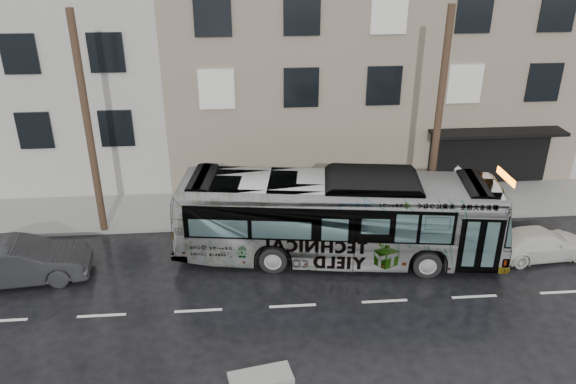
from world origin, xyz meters
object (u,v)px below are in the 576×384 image
bus (338,217)px  white_sedan (539,243)px  dark_sedan (20,262)px  utility_pole_rear (88,128)px  sign_post (454,191)px  utility_pole_front (438,119)px

bus → white_sedan: 7.98m
bus → dark_sedan: size_ratio=2.57×
bus → white_sedan: (7.87, -0.66, -1.14)m
utility_pole_rear → dark_sedan: 5.61m
white_sedan → bus: bearing=79.6°
sign_post → bus: size_ratio=0.19×
utility_pole_rear → sign_post: (15.10, 0.00, -3.30)m
utility_pole_rear → white_sedan: 18.17m
white_sedan → dark_sedan: 19.58m
dark_sedan → utility_pole_rear: bearing=-39.4°
utility_pole_front → dark_sedan: (-16.19, -3.43, -3.85)m
sign_post → white_sedan: (2.29, -3.37, -0.76)m
utility_pole_front → sign_post: 3.48m
white_sedan → dark_sedan: dark_sedan is taller
utility_pole_rear → dark_sedan: size_ratio=1.86×
utility_pole_front → dark_sedan: size_ratio=1.86×
sign_post → bus: 6.22m
utility_pole_front → dark_sedan: utility_pole_front is taller
utility_pole_front → utility_pole_rear: bearing=180.0°
utility_pole_front → bus: utility_pole_front is taller
utility_pole_front → sign_post: bearing=0.0°
utility_pole_rear → sign_post: bearing=0.0°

